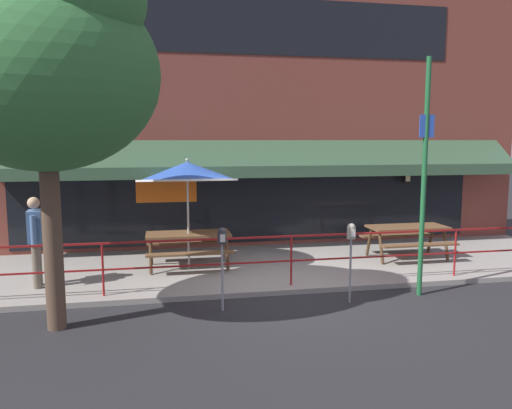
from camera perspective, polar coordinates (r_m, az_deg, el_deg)
ground_plane at (r=9.44m, az=4.50°, el=-10.25°), size 120.00×120.00×0.00m
patio_deck at (r=11.29m, az=1.75°, el=-7.00°), size 15.00×4.00×0.10m
restaurant_building at (r=13.17m, az=-0.39°, el=12.44°), size 15.00×1.60×8.09m
patio_railing at (r=9.52m, az=4.06°, el=-5.12°), size 13.84×0.04×0.97m
picnic_table_left at (r=10.89m, az=-7.74°, el=-4.06°), size 1.80×1.42×0.76m
picnic_table_centre at (r=12.16m, az=16.91°, el=-3.12°), size 1.80×1.42×0.76m
patio_umbrella_left at (r=10.63m, az=-7.86°, el=3.67°), size 2.14×2.14×2.39m
pedestrian_walking at (r=10.20m, az=-23.89°, el=-3.42°), size 0.28×0.62×1.71m
parking_meter_near at (r=8.30m, az=-3.90°, el=-4.52°), size 0.15×0.16×1.42m
parking_meter_far at (r=8.85m, az=10.82°, el=-3.88°), size 0.15×0.16×1.42m
street_sign_pole at (r=9.48m, az=18.66°, el=3.09°), size 0.28×0.09×4.31m
street_tree_curbside at (r=7.92m, az=-22.57°, el=14.95°), size 3.31×2.98×5.70m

